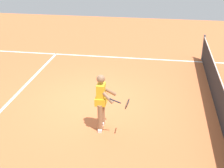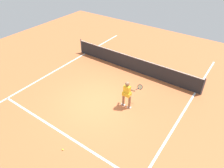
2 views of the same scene
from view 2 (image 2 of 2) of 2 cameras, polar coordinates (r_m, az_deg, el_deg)
ground_plane at (r=11.05m, az=-4.62°, el=-4.92°), size 23.67×23.67×0.00m
service_line_marking at (r=9.83m, az=-14.11°, el=-12.63°), size 8.22×0.10×0.01m
sideline_left_marking at (r=13.58m, az=-18.22°, el=1.85°), size 0.10×16.21×0.01m
sideline_right_marking at (r=9.67m, az=15.27°, el=-13.93°), size 0.10×16.21×0.01m
court_net at (r=13.37m, az=5.75°, el=5.60°), size 8.90×0.08×1.08m
tennis_player at (r=10.24m, az=4.23°, el=-2.59°), size 0.77×0.93×1.55m
tennis_ball_mid at (r=9.13m, az=-13.45°, el=-17.20°), size 0.07×0.07×0.07m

